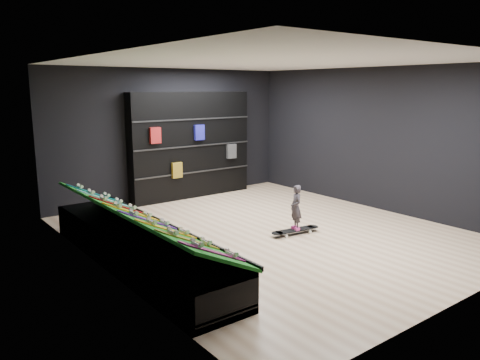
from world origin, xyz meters
TOP-DOWN VIEW (x-y plane):
  - floor at (0.00, 0.00)m, footprint 6.00×7.00m
  - ceiling at (0.00, 0.00)m, footprint 6.00×7.00m
  - wall_back at (0.00, 3.50)m, footprint 6.00×0.02m
  - wall_front at (0.00, -3.50)m, footprint 6.00×0.02m
  - wall_left at (-3.00, 0.00)m, footprint 0.02×7.00m
  - wall_right at (3.00, 0.00)m, footprint 0.02×7.00m
  - display_rack at (-2.55, 0.00)m, footprint 0.90×4.50m
  - turf_ramp at (-2.50, 0.00)m, footprint 0.92×4.50m
  - back_shelving at (0.42, 3.32)m, footprint 3.09×0.36m
  - floor_skateboard at (0.33, -0.34)m, footprint 1.00×0.35m
  - child at (0.33, -0.34)m, footprint 0.19×0.22m
  - display_board_0 at (-2.49, -1.90)m, footprint 0.93×0.22m
  - display_board_1 at (-2.49, -1.36)m, footprint 0.93×0.22m
  - display_board_2 at (-2.49, -0.81)m, footprint 0.93×0.22m
  - display_board_3 at (-2.49, -0.27)m, footprint 0.93×0.22m
  - display_board_4 at (-2.49, 0.27)m, footprint 0.93×0.22m
  - display_board_5 at (-2.49, 0.81)m, footprint 0.93×0.22m
  - display_board_6 at (-2.49, 1.36)m, footprint 0.93×0.22m
  - display_board_7 at (-2.49, 1.90)m, footprint 0.93×0.22m

SIDE VIEW (x-z plane):
  - floor at x=0.00m, z-range -0.01..0.01m
  - floor_skateboard at x=0.33m, z-range 0.00..0.09m
  - display_rack at x=-2.55m, z-range 0.00..0.50m
  - child at x=0.33m, z-range 0.09..0.57m
  - turf_ramp at x=-2.50m, z-range 0.48..0.94m
  - display_board_0 at x=-2.49m, z-range 0.49..0.99m
  - display_board_1 at x=-2.49m, z-range 0.49..0.99m
  - display_board_2 at x=-2.49m, z-range 0.49..0.99m
  - display_board_3 at x=-2.49m, z-range 0.49..0.99m
  - display_board_4 at x=-2.49m, z-range 0.49..0.99m
  - display_board_5 at x=-2.49m, z-range 0.49..0.99m
  - display_board_6 at x=-2.49m, z-range 0.49..0.99m
  - display_board_7 at x=-2.49m, z-range 0.49..0.99m
  - back_shelving at x=0.42m, z-range 0.00..2.47m
  - wall_back at x=0.00m, z-range 0.00..3.00m
  - wall_front at x=0.00m, z-range 0.00..3.00m
  - wall_left at x=-3.00m, z-range 0.00..3.00m
  - wall_right at x=3.00m, z-range 0.00..3.00m
  - ceiling at x=0.00m, z-range 3.00..3.00m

